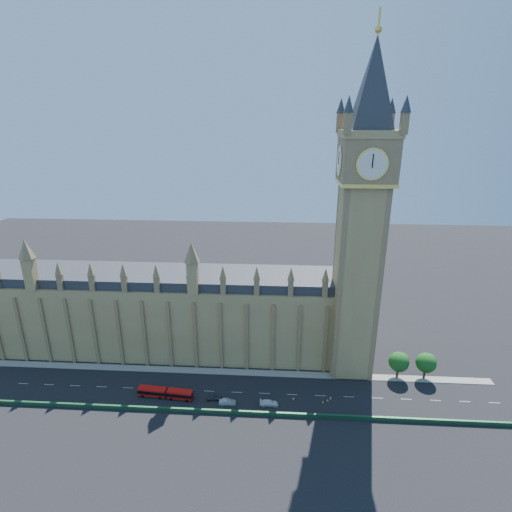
# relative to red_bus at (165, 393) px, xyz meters

# --- Properties ---
(ground) EXTENTS (400.00, 400.00, 0.00)m
(ground) POSITION_rel_red_bus_xyz_m (15.83, 3.40, -1.41)
(ground) COLOR black
(ground) RESTS_ON ground
(palace_westminster) EXTENTS (120.00, 20.00, 28.00)m
(palace_westminster) POSITION_rel_red_bus_xyz_m (-9.17, 25.40, 12.46)
(palace_westminster) COLOR #9B7F4B
(palace_westminster) RESTS_ON ground
(elizabeth_tower) EXTENTS (20.59, 20.59, 105.00)m
(elizabeth_tower) POSITION_rel_red_bus_xyz_m (53.83, 17.39, 53.15)
(elizabeth_tower) COLOR #9B7F4B
(elizabeth_tower) RESTS_ON ground
(bridge_parapet) EXTENTS (160.00, 0.60, 1.20)m
(bridge_parapet) POSITION_rel_red_bus_xyz_m (15.83, -5.60, -0.81)
(bridge_parapet) COLOR #1E4C2D
(bridge_parapet) RESTS_ON ground
(kerb_north) EXTENTS (160.00, 3.00, 0.16)m
(kerb_north) POSITION_rel_red_bus_xyz_m (15.83, 12.90, -1.33)
(kerb_north) COLOR gray
(kerb_north) RESTS_ON ground
(tree_east_near) EXTENTS (6.00, 6.00, 8.50)m
(tree_east_near) POSITION_rel_red_bus_xyz_m (68.05, 13.48, 4.24)
(tree_east_near) COLOR #382619
(tree_east_near) RESTS_ON ground
(tree_east_far) EXTENTS (6.00, 6.00, 8.50)m
(tree_east_far) POSITION_rel_red_bus_xyz_m (76.05, 13.48, 4.24)
(tree_east_far) COLOR #382619
(tree_east_far) RESTS_ON ground
(red_bus) EXTENTS (15.88, 3.68, 2.67)m
(red_bus) POSITION_rel_red_bus_xyz_m (0.00, 0.00, 0.00)
(red_bus) COLOR red
(red_bus) RESTS_ON ground
(car_grey) EXTENTS (4.25, 2.07, 1.40)m
(car_grey) POSITION_rel_red_bus_xyz_m (13.83, -0.16, -0.71)
(car_grey) COLOR #393C40
(car_grey) RESTS_ON ground
(car_silver) EXTENTS (4.67, 1.78, 1.52)m
(car_silver) POSITION_rel_red_bus_xyz_m (17.83, -1.85, -0.65)
(car_silver) COLOR #9DA0A4
(car_silver) RESTS_ON ground
(car_white) EXTENTS (5.09, 2.07, 1.48)m
(car_white) POSITION_rel_red_bus_xyz_m (29.31, -1.50, -0.67)
(car_white) COLOR white
(car_white) RESTS_ON ground
(cone_a) EXTENTS (0.46, 0.46, 0.67)m
(cone_a) POSITION_rel_red_bus_xyz_m (45.60, 1.05, -1.08)
(cone_a) COLOR black
(cone_a) RESTS_ON ground
(cone_b) EXTENTS (0.53, 0.53, 0.77)m
(cone_b) POSITION_rel_red_bus_xyz_m (46.49, 2.01, -1.03)
(cone_b) COLOR black
(cone_b) RESTS_ON ground
(cone_c) EXTENTS (0.59, 0.59, 0.72)m
(cone_c) POSITION_rel_red_bus_xyz_m (36.07, 1.07, -1.05)
(cone_c) COLOR black
(cone_c) RESTS_ON ground
(cone_d) EXTENTS (0.58, 0.58, 0.69)m
(cone_d) POSITION_rel_red_bus_xyz_m (44.14, 0.11, -1.07)
(cone_d) COLOR black
(cone_d) RESTS_ON ground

